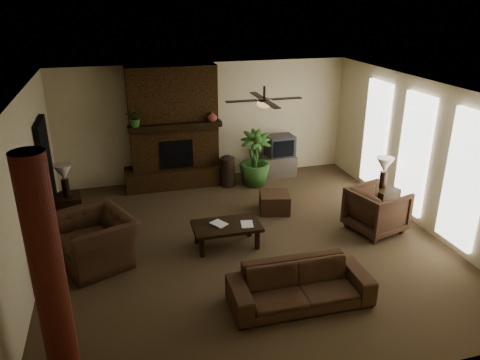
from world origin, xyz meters
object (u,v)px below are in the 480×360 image
object	(u,v)px
side_table_right	(382,200)
coffee_table	(226,227)
sofa	(300,279)
floor_vase	(228,169)
armchair_right	(377,208)
side_table_left	(69,209)
armchair_left	(94,232)
lamp_right	(385,167)
floor_plant	(255,170)
lamp_left	(64,174)
log_column	(48,273)
ottoman	(275,202)
tv_stand	(278,165)

from	to	relation	value
side_table_right	coffee_table	bearing A→B (deg)	-171.79
sofa	floor_vase	distance (m)	4.66
armchair_right	side_table_left	size ratio (longest dim) A/B	1.73
armchair_left	floor_vase	world-z (taller)	armchair_left
lamp_right	floor_plant	bearing A→B (deg)	134.28
sofa	floor_vase	world-z (taller)	sofa
armchair_right	lamp_right	size ratio (longest dim) A/B	1.46
side_table_right	lamp_right	bearing A→B (deg)	118.06
side_table_left	lamp_left	size ratio (longest dim) A/B	0.85
floor_vase	side_table_right	world-z (taller)	floor_vase
coffee_table	side_table_left	distance (m)	3.32
armchair_left	coffee_table	size ratio (longest dim) A/B	1.07
sofa	side_table_right	distance (m)	3.69
coffee_table	side_table_left	world-z (taller)	side_table_left
lamp_left	log_column	bearing A→B (deg)	-87.29
armchair_right	floor_plant	distance (m)	3.24
sofa	side_table_right	world-z (taller)	sofa
armchair_right	ottoman	distance (m)	2.08
armchair_right	side_table_right	bearing A→B (deg)	-54.44
armchair_left	lamp_left	distance (m)	1.87
floor_vase	floor_plant	size ratio (longest dim) A/B	0.58
side_table_left	lamp_right	world-z (taller)	lamp_right
armchair_left	tv_stand	size ratio (longest dim) A/B	1.51
sofa	coffee_table	distance (m)	2.00
armchair_right	lamp_left	distance (m)	6.05
floor_plant	armchair_left	bearing A→B (deg)	-144.25
ottoman	lamp_right	size ratio (longest dim) A/B	0.92
ottoman	floor_plant	bearing A→B (deg)	88.97
side_table_right	log_column	bearing A→B (deg)	-154.22
sofa	ottoman	size ratio (longest dim) A/B	3.45
floor_plant	side_table_right	size ratio (longest dim) A/B	2.39
sofa	lamp_right	xyz separation A→B (m)	(2.79, 2.42, 0.60)
coffee_table	ottoman	xyz separation A→B (m)	(1.32, 1.14, -0.17)
coffee_table	log_column	bearing A→B (deg)	-137.02
ottoman	lamp_left	xyz separation A→B (m)	(-4.11, 0.66, 0.80)
ottoman	floor_vase	bearing A→B (deg)	110.61
side_table_left	side_table_right	bearing A→B (deg)	-11.78
log_column	floor_plant	bearing A→B (deg)	52.21
ottoman	lamp_right	distance (m)	2.34
floor_vase	sofa	bearing A→B (deg)	-90.87
armchair_right	floor_plant	bearing A→B (deg)	13.12
lamp_left	lamp_right	xyz separation A→B (m)	(6.22, -1.28, 0.00)
log_column	coffee_table	distance (m)	3.69
sofa	lamp_left	size ratio (longest dim) A/B	3.19
armchair_left	side_table_left	distance (m)	1.83
ottoman	armchair_right	bearing A→B (deg)	-39.89
sofa	coffee_table	size ratio (longest dim) A/B	1.73
tv_stand	lamp_left	xyz separation A→B (m)	(-4.91, -1.33, 0.75)
lamp_left	side_table_right	bearing A→B (deg)	-11.84
coffee_table	side_table_left	bearing A→B (deg)	147.27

